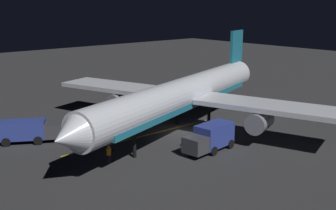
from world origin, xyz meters
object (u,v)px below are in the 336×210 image
(traffic_cone_near_left, at_px, (110,148))
(baggage_truck, at_px, (29,131))
(catering_truck, at_px, (211,138))
(ground_crew_worker, at_px, (109,155))
(airliner, at_px, (184,95))
(traffic_cone_near_right, at_px, (130,130))

(traffic_cone_near_left, bearing_deg, baggage_truck, 32.18)
(baggage_truck, relative_size, traffic_cone_near_left, 11.66)
(baggage_truck, relative_size, catering_truck, 1.08)
(ground_crew_worker, height_order, traffic_cone_near_left, ground_crew_worker)
(catering_truck, height_order, ground_crew_worker, catering_truck)
(airliner, bearing_deg, baggage_truck, 62.13)
(traffic_cone_near_right, bearing_deg, baggage_truck, 68.51)
(baggage_truck, height_order, catering_truck, catering_truck)
(traffic_cone_near_right, bearing_deg, ground_crew_worker, 132.63)
(airliner, bearing_deg, traffic_cone_near_left, 89.36)
(catering_truck, bearing_deg, baggage_truck, 40.70)
(catering_truck, distance_m, traffic_cone_near_right, 10.56)
(ground_crew_worker, distance_m, traffic_cone_near_left, 3.52)
(catering_truck, bearing_deg, ground_crew_worker, 68.48)
(airliner, relative_size, catering_truck, 6.39)
(airliner, height_order, traffic_cone_near_right, airliner)
(airliner, height_order, catering_truck, airliner)
(catering_truck, xyz_separation_m, ground_crew_worker, (3.69, 9.37, -0.44))
(traffic_cone_near_left, height_order, traffic_cone_near_right, same)
(ground_crew_worker, relative_size, traffic_cone_near_left, 3.16)
(airliner, xyz_separation_m, baggage_truck, (7.78, 14.70, -2.96))
(baggage_truck, xyz_separation_m, catering_truck, (-14.19, -12.20, 0.11))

